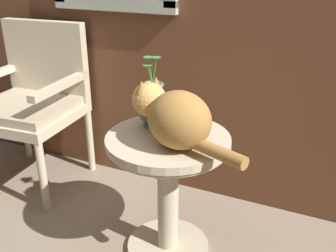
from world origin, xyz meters
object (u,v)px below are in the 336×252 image
object	(u,v)px
wicker_chair	(34,96)
cat	(175,117)
pewter_vase_with_ivy	(153,105)
wicker_side_table	(168,173)

from	to	relation	value
wicker_chair	cat	world-z (taller)	wicker_chair
cat	wicker_chair	bearing A→B (deg)	161.66
wicker_chair	pewter_vase_with_ivy	xyz separation A→B (m)	(0.93, -0.23, 0.17)
wicker_chair	pewter_vase_with_ivy	world-z (taller)	wicker_chair
cat	wicker_side_table	bearing A→B (deg)	134.08
wicker_chair	pewter_vase_with_ivy	size ratio (longest dim) A/B	2.99
cat	pewter_vase_with_ivy	xyz separation A→B (m)	(-0.17, 0.14, -0.02)
wicker_chair	cat	bearing A→B (deg)	-18.34
wicker_side_table	pewter_vase_with_ivy	xyz separation A→B (m)	(-0.11, 0.08, 0.28)
wicker_chair	cat	xyz separation A→B (m)	(1.10, -0.36, 0.19)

